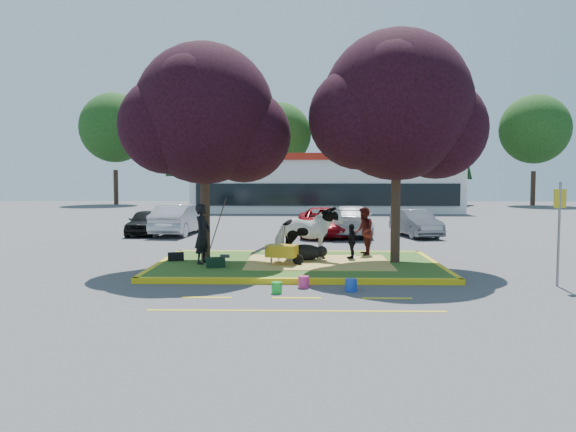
{
  "coord_description": "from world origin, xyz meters",
  "views": [
    {
      "loc": [
        0.09,
        -16.45,
        2.68
      ],
      "look_at": [
        -0.3,
        0.5,
        1.49
      ],
      "focal_mm": 35.0,
      "sensor_mm": 36.0,
      "label": 1
    }
  ],
  "objects_px": {
    "handler": "(203,234)",
    "bucket_pink": "(304,282)",
    "bucket_green": "(277,288)",
    "wheelbarrow": "(282,251)",
    "bucket_blue": "(351,285)",
    "cow": "(308,234)",
    "sign_post": "(559,222)",
    "car_black": "(146,222)",
    "calf": "(304,252)",
    "car_silver": "(179,219)"
  },
  "relations": [
    {
      "from": "handler",
      "to": "bucket_pink",
      "type": "relative_size",
      "value": 6.14
    },
    {
      "from": "cow",
      "to": "wheelbarrow",
      "type": "height_order",
      "value": "cow"
    },
    {
      "from": "sign_post",
      "to": "bucket_green",
      "type": "height_order",
      "value": "sign_post"
    },
    {
      "from": "bucket_green",
      "to": "bucket_blue",
      "type": "relative_size",
      "value": 0.88
    },
    {
      "from": "sign_post",
      "to": "bucket_pink",
      "type": "bearing_deg",
      "value": 164.29
    },
    {
      "from": "cow",
      "to": "handler",
      "type": "distance_m",
      "value": 3.11
    },
    {
      "from": "wheelbarrow",
      "to": "car_black",
      "type": "distance_m",
      "value": 11.79
    },
    {
      "from": "handler",
      "to": "sign_post",
      "type": "bearing_deg",
      "value": -90.16
    },
    {
      "from": "cow",
      "to": "calf",
      "type": "distance_m",
      "value": 0.63
    },
    {
      "from": "wheelbarrow",
      "to": "bucket_pink",
      "type": "distance_m",
      "value": 2.64
    },
    {
      "from": "bucket_pink",
      "to": "car_silver",
      "type": "xyz_separation_m",
      "value": [
        -5.73,
        12.4,
        0.57
      ]
    },
    {
      "from": "cow",
      "to": "car_black",
      "type": "relative_size",
      "value": 0.57
    },
    {
      "from": "calf",
      "to": "handler",
      "type": "height_order",
      "value": "handler"
    },
    {
      "from": "cow",
      "to": "bucket_green",
      "type": "relative_size",
      "value": 7.54
    },
    {
      "from": "handler",
      "to": "bucket_blue",
      "type": "distance_m",
      "value": 5.22
    },
    {
      "from": "cow",
      "to": "bucket_pink",
      "type": "bearing_deg",
      "value": 159.24
    },
    {
      "from": "handler",
      "to": "bucket_green",
      "type": "distance_m",
      "value": 4.24
    },
    {
      "from": "cow",
      "to": "bucket_pink",
      "type": "distance_m",
      "value": 3.39
    },
    {
      "from": "wheelbarrow",
      "to": "bucket_blue",
      "type": "bearing_deg",
      "value": -44.42
    },
    {
      "from": "bucket_green",
      "to": "bucket_blue",
      "type": "bearing_deg",
      "value": 8.39
    },
    {
      "from": "handler",
      "to": "car_silver",
      "type": "bearing_deg",
      "value": 30.94
    },
    {
      "from": "cow",
      "to": "car_black",
      "type": "bearing_deg",
      "value": 20.98
    },
    {
      "from": "cow",
      "to": "car_black",
      "type": "xyz_separation_m",
      "value": [
        -7.37,
        9.01,
        -0.39
      ]
    },
    {
      "from": "handler",
      "to": "car_black",
      "type": "height_order",
      "value": "handler"
    },
    {
      "from": "wheelbarrow",
      "to": "car_silver",
      "type": "xyz_separation_m",
      "value": [
        -5.12,
        9.86,
        0.16
      ]
    },
    {
      "from": "calf",
      "to": "handler",
      "type": "relative_size",
      "value": 0.65
    },
    {
      "from": "calf",
      "to": "bucket_green",
      "type": "bearing_deg",
      "value": -88.39
    },
    {
      "from": "bucket_pink",
      "to": "handler",
      "type": "bearing_deg",
      "value": 136.51
    },
    {
      "from": "sign_post",
      "to": "bucket_green",
      "type": "xyz_separation_m",
      "value": [
        -6.85,
        -1.01,
        -1.46
      ]
    },
    {
      "from": "calf",
      "to": "bucket_pink",
      "type": "height_order",
      "value": "calf"
    },
    {
      "from": "bucket_blue",
      "to": "handler",
      "type": "bearing_deg",
      "value": 141.71
    },
    {
      "from": "cow",
      "to": "wheelbarrow",
      "type": "xyz_separation_m",
      "value": [
        -0.75,
        -0.74,
        -0.43
      ]
    },
    {
      "from": "car_black",
      "to": "handler",
      "type": "bearing_deg",
      "value": -67.49
    },
    {
      "from": "bucket_pink",
      "to": "car_black",
      "type": "distance_m",
      "value": 14.27
    },
    {
      "from": "handler",
      "to": "wheelbarrow",
      "type": "distance_m",
      "value": 2.39
    },
    {
      "from": "calf",
      "to": "bucket_pink",
      "type": "xyz_separation_m",
      "value": [
        -0.02,
        -3.47,
        -0.25
      ]
    },
    {
      "from": "cow",
      "to": "sign_post",
      "type": "xyz_separation_m",
      "value": [
        6.09,
        -2.94,
        0.61
      ]
    },
    {
      "from": "sign_post",
      "to": "bucket_blue",
      "type": "distance_m",
      "value": 5.37
    },
    {
      "from": "handler",
      "to": "bucket_pink",
      "type": "height_order",
      "value": "handler"
    },
    {
      "from": "wheelbarrow",
      "to": "car_black",
      "type": "height_order",
      "value": "car_black"
    },
    {
      "from": "cow",
      "to": "sign_post",
      "type": "distance_m",
      "value": 6.79
    },
    {
      "from": "bucket_pink",
      "to": "car_silver",
      "type": "distance_m",
      "value": 13.67
    },
    {
      "from": "calf",
      "to": "sign_post",
      "type": "height_order",
      "value": "sign_post"
    },
    {
      "from": "bucket_green",
      "to": "bucket_pink",
      "type": "xyz_separation_m",
      "value": [
        0.62,
        0.66,
        0.01
      ]
    },
    {
      "from": "sign_post",
      "to": "bucket_blue",
      "type": "height_order",
      "value": "sign_post"
    },
    {
      "from": "wheelbarrow",
      "to": "sign_post",
      "type": "distance_m",
      "value": 7.25
    },
    {
      "from": "handler",
      "to": "sign_post",
      "type": "distance_m",
      "value": 9.49
    },
    {
      "from": "car_silver",
      "to": "car_black",
      "type": "bearing_deg",
      "value": 9.72
    },
    {
      "from": "wheelbarrow",
      "to": "bucket_blue",
      "type": "relative_size",
      "value": 5.21
    },
    {
      "from": "calf",
      "to": "cow",
      "type": "bearing_deg",
      "value": -46.7
    }
  ]
}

